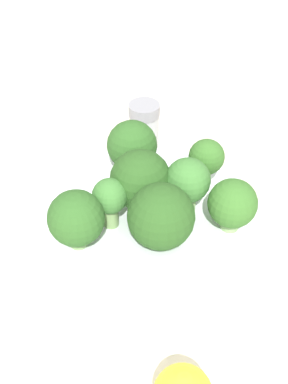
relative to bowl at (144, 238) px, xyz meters
name	(u,v)px	position (x,y,z in m)	size (l,w,h in m)	color
ground_plane	(144,257)	(0.00, 0.00, -0.03)	(3.00, 3.00, 0.00)	beige
bowl	(144,238)	(0.00, 0.00, 0.00)	(0.23, 0.23, 0.05)	silver
broccoli_floret_0	(161,217)	(-0.03, 0.02, 0.06)	(0.06, 0.06, 0.06)	#84AD66
broccoli_floret_1	(140,180)	(0.01, -0.01, 0.06)	(0.06, 0.06, 0.06)	#7A9E5B
broccoli_floret_2	(110,198)	(0.02, 0.02, 0.06)	(0.03, 0.03, 0.05)	#7A9E5B
broccoli_floret_3	(206,158)	(-0.02, -0.07, 0.06)	(0.04, 0.04, 0.05)	#84AD66
broccoli_floret_4	(132,146)	(0.05, -0.05, 0.06)	(0.05, 0.05, 0.06)	#84AD66
broccoli_floret_5	(232,204)	(-0.07, -0.04, 0.06)	(0.04, 0.04, 0.05)	#8EB770
broccoli_floret_6	(188,183)	(-0.03, -0.03, 0.06)	(0.04, 0.04, 0.06)	#8EB770
broccoli_floret_7	(76,219)	(0.03, 0.06, 0.06)	(0.05, 0.05, 0.06)	#84AD66
pepper_shaker	(144,127)	(0.11, -0.15, 0.01)	(0.04, 0.04, 0.07)	#B2B7BC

